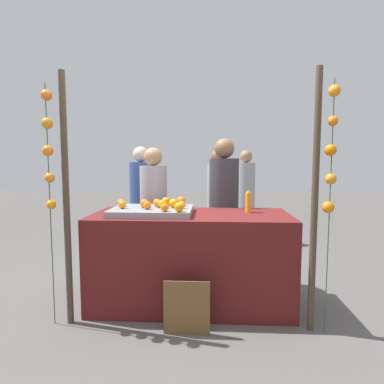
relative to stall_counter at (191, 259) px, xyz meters
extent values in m
plane|color=#565451|center=(0.00, 0.00, -0.46)|extent=(24.00, 24.00, 0.00)
cube|color=#5B1919|center=(0.00, 0.00, 0.00)|extent=(1.94, 0.85, 0.92)
cube|color=gray|center=(-0.38, -0.04, 0.49)|extent=(0.78, 0.60, 0.06)
sphere|color=orange|center=(-0.17, -0.03, 0.56)|extent=(0.09, 0.09, 0.09)
sphere|color=orange|center=(-0.28, -0.06, 0.56)|extent=(0.08, 0.08, 0.08)
sphere|color=orange|center=(-0.27, 0.10, 0.56)|extent=(0.09, 0.09, 0.09)
sphere|color=orange|center=(-0.09, -0.08, 0.56)|extent=(0.07, 0.07, 0.07)
sphere|color=orange|center=(-0.36, 0.08, 0.56)|extent=(0.07, 0.07, 0.07)
sphere|color=orange|center=(-0.46, -0.03, 0.56)|extent=(0.08, 0.08, 0.08)
sphere|color=orange|center=(-0.66, -0.10, 0.56)|extent=(0.08, 0.08, 0.08)
sphere|color=orange|center=(-0.23, -0.26, 0.56)|extent=(0.08, 0.08, 0.08)
sphere|color=orange|center=(-0.09, -0.28, 0.56)|extent=(0.09, 0.09, 0.09)
sphere|color=orange|center=(-0.41, -0.14, 0.56)|extent=(0.08, 0.08, 0.08)
sphere|color=orange|center=(-0.11, 0.13, 0.56)|extent=(0.09, 0.09, 0.09)
sphere|color=orange|center=(-0.32, 0.00, 0.56)|extent=(0.07, 0.07, 0.07)
sphere|color=orange|center=(-0.71, 0.02, 0.56)|extent=(0.08, 0.08, 0.08)
cylinder|color=orange|center=(0.57, 0.11, 0.56)|extent=(0.06, 0.06, 0.20)
cylinder|color=yellow|center=(0.57, 0.11, 0.67)|extent=(0.03, 0.03, 0.02)
cube|color=brown|center=(0.00, -0.61, -0.24)|extent=(0.39, 0.01, 0.47)
cube|color=black|center=(0.00, -0.59, -0.24)|extent=(0.36, 0.02, 0.44)
cylinder|color=#99999E|center=(-0.49, 0.63, 0.23)|extent=(0.32, 0.32, 1.38)
sphere|color=#A87A59|center=(-0.49, 0.63, 1.03)|extent=(0.21, 0.21, 0.21)
cylinder|color=#333338|center=(0.35, 0.60, 0.27)|extent=(0.34, 0.34, 1.46)
sphere|color=brown|center=(0.35, 0.60, 1.12)|extent=(0.23, 0.23, 0.23)
cylinder|color=#99999E|center=(0.30, 1.48, 0.23)|extent=(0.32, 0.32, 1.39)
sphere|color=brown|center=(0.30, 1.48, 1.04)|extent=(0.22, 0.22, 0.22)
cylinder|color=#384C8C|center=(-0.82, 1.49, 0.25)|extent=(0.33, 0.33, 1.42)
sphere|color=beige|center=(-0.82, 1.49, 1.07)|extent=(0.22, 0.22, 0.22)
cylinder|color=#99999E|center=(0.80, 2.59, 0.24)|extent=(0.32, 0.32, 1.40)
sphere|color=#A87A59|center=(0.80, 2.59, 1.05)|extent=(0.22, 0.22, 0.22)
cylinder|color=#473828|center=(-1.05, -0.47, 0.64)|extent=(0.06, 0.06, 2.19)
cylinder|color=#473828|center=(1.05, -0.47, 0.64)|extent=(0.06, 0.06, 2.19)
cylinder|color=#2D4C23|center=(-1.18, -0.50, 0.58)|extent=(0.01, 0.01, 2.08)
sphere|color=orange|center=(-1.17, -0.49, 1.52)|extent=(0.09, 0.09, 0.09)
sphere|color=orange|center=(-1.18, -0.49, 1.29)|extent=(0.09, 0.09, 0.09)
sphere|color=orange|center=(-1.18, -0.50, 1.07)|extent=(0.09, 0.09, 0.09)
sphere|color=orange|center=(-1.18, -0.49, 0.84)|extent=(0.08, 0.08, 0.08)
sphere|color=orange|center=(-1.17, -0.49, 0.61)|extent=(0.08, 0.08, 0.08)
cylinder|color=#2D4C23|center=(1.15, -0.52, 0.58)|extent=(0.01, 0.01, 2.08)
sphere|color=orange|center=(1.15, -0.53, 1.52)|extent=(0.09, 0.09, 0.09)
sphere|color=orange|center=(1.15, -0.51, 1.29)|extent=(0.08, 0.08, 0.08)
sphere|color=orange|center=(1.14, -0.52, 1.07)|extent=(0.09, 0.09, 0.09)
sphere|color=orange|center=(1.15, -0.52, 0.84)|extent=(0.09, 0.09, 0.09)
sphere|color=orange|center=(1.14, -0.52, 0.61)|extent=(0.10, 0.10, 0.10)
camera|label=1|loc=(0.20, -3.20, 0.99)|focal=30.70mm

